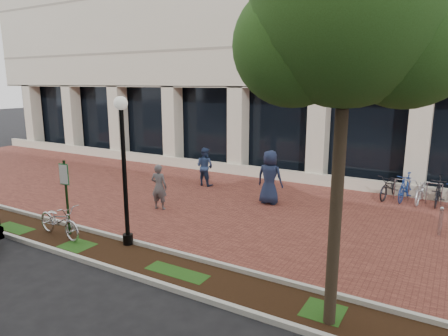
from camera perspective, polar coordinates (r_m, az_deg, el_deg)
The scene contains 14 objects.
ground at distance 14.87m, azimuth -0.27°, elevation -5.11°, with size 120.00×120.00×0.00m, color black.
brick_plaza at distance 14.87m, azimuth -0.27°, elevation -5.09°, with size 40.00×9.00×0.01m, color brown.
planting_strip at distance 10.98m, azimuth -14.71°, elevation -11.94°, with size 40.00×1.50×0.01m, color black.
curb_plaza_side at distance 11.45m, azimuth -12.04°, elevation -10.47°, with size 40.00×0.12×0.12m, color beige.
curb_street_side at distance 10.49m, azimuth -17.69°, elevation -12.95°, with size 40.00×0.12×0.12m, color beige.
parking_sign at distance 12.37m, azimuth -21.69°, elevation -2.63°, with size 0.34×0.07×2.24m.
lamppost at distance 10.94m, azimuth -14.10°, elevation 0.66°, with size 0.36×0.36×4.06m.
street_tree at distance 7.06m, azimuth 17.71°, elevation 19.30°, with size 3.81×3.17×7.15m.
locked_bicycle at distance 12.57m, azimuth -22.48°, elevation -6.95°, with size 0.66×1.90×1.00m, color silver.
pedestrian_left at distance 14.21m, azimuth -9.27°, elevation -2.69°, with size 0.59×0.39×1.62m, color #5A5A5E.
pedestrian_mid at distance 17.31m, azimuth -2.77°, elevation 0.21°, with size 0.81×0.63×1.67m, color navy.
pedestrian_right at distance 14.72m, azimuth 6.55°, elevation -1.33°, with size 0.98×0.64×2.00m, color #1C2747.
bollard at distance 13.37m, azimuth 28.55°, elevation -6.63°, with size 0.12×0.12×0.88m.
bike_rack_cluster at distance 16.57m, azimuth 26.40°, elevation -2.81°, with size 3.02×1.91×1.06m.
Camera 1 is at (7.25, -12.22, 4.41)m, focal length 32.00 mm.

